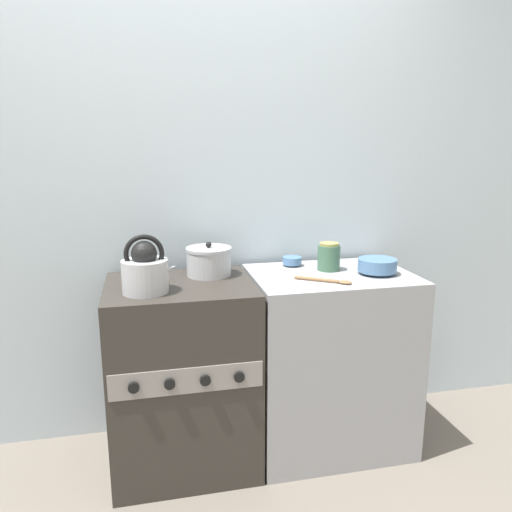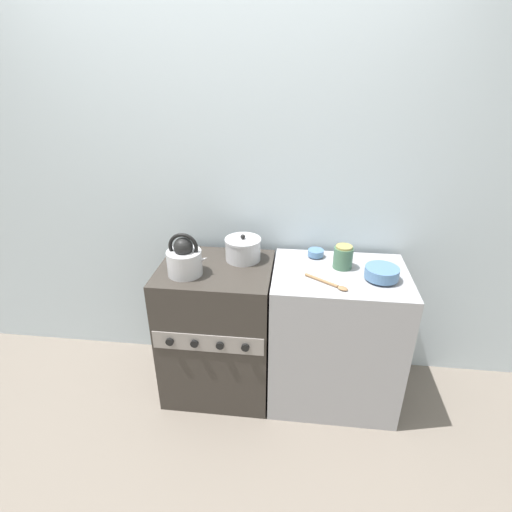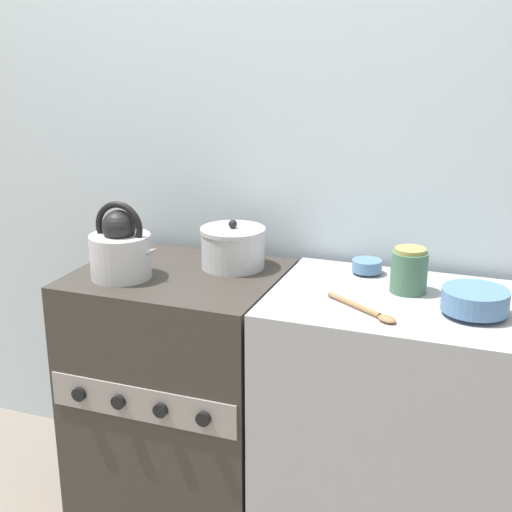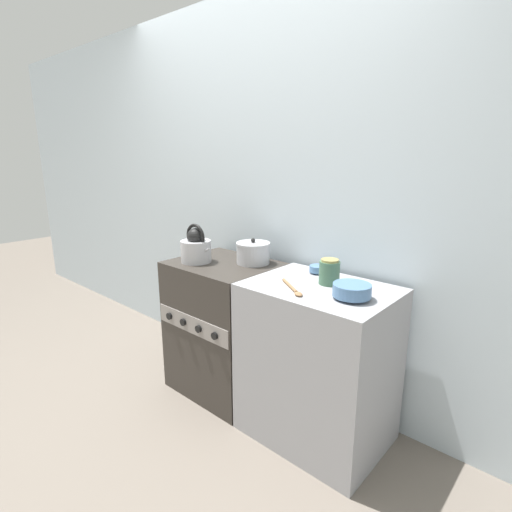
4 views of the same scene
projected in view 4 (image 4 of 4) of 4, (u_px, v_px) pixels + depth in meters
The scene contains 10 objects.
ground_plane at pixel (196, 403), 2.52m from camera, with size 12.00×12.00×0.00m, color #70665B.
wall_back at pixel (261, 196), 2.65m from camera, with size 7.00×0.06×2.50m.
stove at pixel (225, 327), 2.60m from camera, with size 0.64×0.55×0.87m.
counter at pixel (317, 363), 2.15m from camera, with size 0.75×0.55×0.87m.
kettle at pixel (196, 248), 2.49m from camera, with size 0.23×0.19×0.24m.
cooking_pot at pixel (253, 253), 2.46m from camera, with size 0.21×0.21×0.16m.
enamel_bowl at pixel (352, 290), 1.86m from camera, with size 0.18×0.18×0.07m.
small_ceramic_bowl at pixel (318, 269), 2.26m from camera, with size 0.09×0.09×0.05m.
storage_jar at pixel (329, 272), 2.06m from camera, with size 0.11×0.11×0.13m.
wooden_spoon at pixel (293, 289), 1.98m from camera, with size 0.23×0.17×0.02m.
Camera 4 is at (1.74, -1.39, 1.54)m, focal length 28.00 mm.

